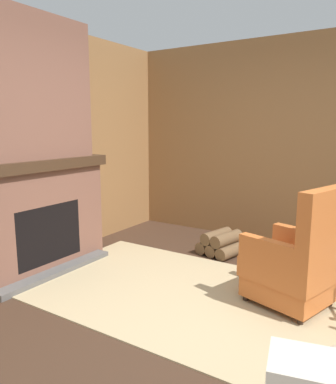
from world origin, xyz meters
TOP-DOWN VIEW (x-y plane):
  - ground_plane at (0.00, 0.00)m, footprint 14.00×14.00m
  - wood_panel_wall_left at (-2.40, 0.00)m, footprint 0.06×5.33m
  - wood_panel_wall_back at (0.03, 2.40)m, footprint 5.33×0.09m
  - fireplace_hearth at (-2.14, 0.00)m, footprint 0.64×1.66m
  - chimney_breast at (-2.15, 0.00)m, footprint 0.38×1.37m
  - area_rug at (-0.16, 0.31)m, footprint 3.74×1.83m
  - armchair at (0.39, 0.62)m, footprint 0.80×0.76m
  - firewood_stack at (-0.68, 1.51)m, footprint 0.55×0.54m
  - storage_case at (-2.20, 0.33)m, footprint 0.14×0.25m

SIDE VIEW (x-z plane):
  - ground_plane at x=0.00m, z-range 0.00..0.00m
  - area_rug at x=-0.16m, z-range 0.00..0.01m
  - firewood_stack at x=-0.68m, z-range -0.01..0.27m
  - armchair at x=0.39m, z-range -0.15..0.90m
  - fireplace_hearth at x=-2.14m, z-range 0.00..1.19m
  - storage_case at x=-2.20m, z-range 1.20..1.31m
  - wood_panel_wall_back at x=0.03m, z-range 0.00..2.64m
  - wood_panel_wall_left at x=-2.40m, z-range 0.00..2.64m
  - chimney_breast at x=-2.15m, z-range 1.20..2.62m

